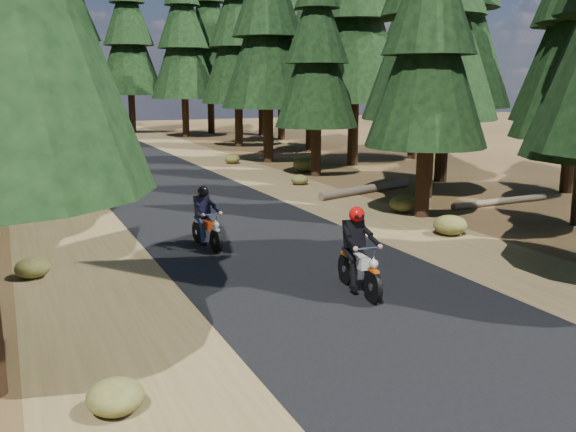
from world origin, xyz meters
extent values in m
plane|color=#422D17|center=(0.00, 0.00, 0.00)|extent=(120.00, 120.00, 0.00)
cube|color=black|center=(0.00, 5.00, 0.01)|extent=(6.00, 100.00, 0.01)
cube|color=brown|center=(-4.60, 5.00, 0.00)|extent=(3.20, 100.00, 0.01)
cube|color=brown|center=(4.60, 5.00, 0.00)|extent=(3.20, 100.00, 0.01)
cylinder|color=black|center=(6.06, 4.48, 2.26)|extent=(0.48, 0.48, 4.52)
cone|color=black|center=(6.06, 4.48, 5.08)|extent=(3.84, 3.84, 5.65)
cylinder|color=black|center=(8.28, 7.39, 2.92)|extent=(0.53, 0.53, 5.84)
cone|color=black|center=(8.28, 7.39, 6.57)|extent=(4.96, 4.96, 7.30)
cylinder|color=black|center=(11.21, 10.34, 3.22)|extent=(0.56, 0.56, 6.43)
cone|color=black|center=(11.21, 10.34, 7.24)|extent=(5.47, 5.47, 8.04)
cylinder|color=black|center=(6.98, 14.07, 2.25)|extent=(0.48, 0.48, 4.51)
cone|color=black|center=(6.98, 14.07, 5.07)|extent=(3.83, 3.83, 5.64)
cone|color=black|center=(6.98, 14.07, 7.10)|extent=(2.93, 2.93, 4.06)
cylinder|color=black|center=(10.48, 16.81, 3.24)|extent=(0.56, 0.56, 6.47)
cone|color=black|center=(10.48, 16.81, 7.28)|extent=(5.50, 5.50, 8.09)
cylinder|color=black|center=(6.93, 19.74, 2.91)|extent=(0.53, 0.53, 5.83)
cone|color=black|center=(6.93, 19.74, 6.56)|extent=(4.95, 4.95, 7.29)
cylinder|color=black|center=(11.52, 24.15, 2.31)|extent=(0.48, 0.48, 4.61)
cone|color=black|center=(11.52, 24.15, 5.19)|extent=(3.92, 3.92, 5.77)
cone|color=black|center=(11.52, 24.15, 7.27)|extent=(3.00, 3.00, 4.15)
cylinder|color=black|center=(8.34, 28.41, 2.88)|extent=(0.53, 0.53, 5.76)
cone|color=black|center=(8.34, 28.41, 6.48)|extent=(4.90, 4.90, 7.21)
cone|color=black|center=(8.34, 28.41, 9.08)|extent=(3.75, 3.75, 5.19)
cylinder|color=black|center=(13.03, 32.09, 2.83)|extent=(0.53, 0.53, 5.66)
cone|color=black|center=(13.03, 32.09, 6.37)|extent=(4.81, 4.81, 7.07)
cone|color=black|center=(13.03, 32.09, 8.91)|extent=(3.68, 3.68, 5.09)
cylinder|color=black|center=(14.00, 6.00, 2.80)|extent=(0.52, 0.52, 5.60)
cylinder|color=black|center=(13.00, 26.00, 3.00)|extent=(0.54, 0.54, 6.00)
cone|color=black|center=(13.00, 26.00, 6.75)|extent=(5.10, 5.10, 7.50)
cylinder|color=black|center=(15.00, 18.00, 2.80)|extent=(0.52, 0.52, 5.60)
cone|color=black|center=(15.00, 18.00, 6.30)|extent=(4.76, 4.76, 7.00)
cylinder|color=black|center=(7.00, 37.00, 3.00)|extent=(0.54, 0.54, 6.00)
cone|color=black|center=(7.00, 37.00, 6.75)|extent=(5.10, 5.10, 7.50)
cone|color=black|center=(7.00, 37.00, 9.45)|extent=(3.90, 3.90, 5.40)
cylinder|color=black|center=(10.00, 40.00, 3.20)|extent=(0.56, 0.56, 6.40)
cone|color=black|center=(10.00, 40.00, 7.20)|extent=(5.44, 5.44, 8.00)
cone|color=black|center=(10.00, 40.00, 10.08)|extent=(4.16, 4.16, 5.76)
cylinder|color=black|center=(-4.00, 43.00, 3.00)|extent=(0.54, 0.54, 6.00)
cone|color=black|center=(-4.00, 43.00, 6.75)|extent=(5.10, 5.10, 7.50)
cone|color=black|center=(-4.00, 43.00, 9.45)|extent=(3.90, 3.90, 5.40)
cylinder|color=black|center=(4.00, 43.00, 3.20)|extent=(0.56, 0.56, 6.40)
cone|color=black|center=(4.00, 43.00, 7.20)|extent=(5.44, 5.44, 8.00)
cone|color=black|center=(4.00, 43.00, 10.08)|extent=(4.16, 4.16, 5.76)
cylinder|color=black|center=(0.00, 46.00, 3.40)|extent=(0.57, 0.57, 6.80)
cone|color=black|center=(0.00, 46.00, 7.65)|extent=(5.78, 5.78, 8.50)
cone|color=black|center=(0.00, 46.00, 10.71)|extent=(4.42, 4.42, 6.12)
cylinder|color=black|center=(13.00, 36.00, 3.00)|extent=(0.54, 0.54, 6.00)
cone|color=black|center=(13.00, 36.00, 6.75)|extent=(5.10, 5.10, 7.50)
cone|color=black|center=(13.00, 36.00, 9.45)|extent=(3.90, 3.90, 5.40)
cylinder|color=#4C4233|center=(6.68, 9.02, 0.16)|extent=(4.85, 1.87, 0.32)
cylinder|color=#4C4233|center=(9.79, 5.00, 0.12)|extent=(4.35, 0.49, 0.24)
ellipsoid|color=#474C1E|center=(-5.79, 2.47, 0.23)|extent=(0.77, 0.77, 0.46)
ellipsoid|color=#474C1E|center=(-5.08, -4.34, 0.23)|extent=(0.76, 0.76, 0.46)
ellipsoid|color=#474C1E|center=(4.90, 19.86, 0.25)|extent=(0.82, 0.82, 0.49)
ellipsoid|color=#474C1E|center=(5.92, 5.31, 0.29)|extent=(0.97, 0.97, 0.58)
ellipsoid|color=#474C1E|center=(5.28, 2.02, 0.28)|extent=(0.95, 0.95, 0.57)
ellipsoid|color=#474C1E|center=(5.18, 11.97, 0.22)|extent=(0.73, 0.73, 0.44)
ellipsoid|color=#474C1E|center=(-5.65, 13.01, 0.22)|extent=(0.75, 0.75, 0.45)
ellipsoid|color=#474C1E|center=(7.09, 15.45, 0.35)|extent=(1.16, 1.16, 0.70)
cube|color=black|center=(0.31, -1.41, 1.21)|extent=(0.42, 0.28, 0.58)
sphere|color=red|center=(0.31, -1.41, 1.63)|extent=(0.35, 0.35, 0.32)
cube|color=black|center=(-1.48, 3.41, 1.10)|extent=(0.39, 0.26, 0.53)
sphere|color=black|center=(-1.48, 3.41, 1.49)|extent=(0.33, 0.33, 0.29)
camera|label=1|loc=(-6.14, -12.34, 4.28)|focal=40.00mm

